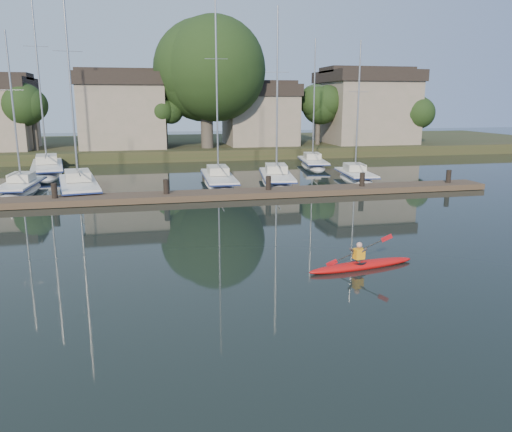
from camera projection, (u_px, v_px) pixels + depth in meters
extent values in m
plane|color=black|center=(283.00, 280.00, 15.86)|extent=(160.00, 160.00, 0.00)
ellipsoid|color=red|center=(362.00, 265.00, 16.96)|extent=(4.07, 1.17, 0.31)
cylinder|color=black|center=(358.00, 263.00, 16.89)|extent=(0.69, 0.69, 0.08)
imported|color=#2A2528|center=(359.00, 254.00, 16.81)|extent=(0.26, 0.35, 0.88)
cube|color=orange|center=(359.00, 254.00, 16.81)|extent=(0.38, 0.30, 0.36)
sphere|color=tan|center=(359.00, 245.00, 16.74)|extent=(0.20, 0.20, 0.20)
cube|color=#4E3D2D|center=(219.00, 195.00, 29.13)|extent=(34.00, 2.00, 0.35)
cylinder|color=black|center=(55.00, 199.00, 27.20)|extent=(0.32, 0.32, 1.80)
cylinder|color=black|center=(167.00, 195.00, 28.47)|extent=(0.32, 0.32, 1.80)
cylinder|color=black|center=(268.00, 191.00, 29.74)|extent=(0.32, 0.32, 1.80)
cylinder|color=black|center=(362.00, 187.00, 31.02)|extent=(0.32, 0.32, 1.80)
cylinder|color=black|center=(448.00, 184.00, 32.29)|extent=(0.32, 0.32, 1.80)
ellipsoid|color=silver|center=(22.00, 196.00, 31.47)|extent=(2.31, 6.93, 1.73)
cube|color=silver|center=(20.00, 183.00, 31.28)|extent=(2.14, 5.69, 0.13)
cube|color=navy|center=(20.00, 184.00, 31.30)|extent=(2.23, 5.83, 0.07)
cube|color=#BBB9AB|center=(22.00, 177.00, 31.60)|extent=(1.38, 1.98, 0.50)
cylinder|color=#9EA0A5|center=(13.00, 108.00, 30.44)|extent=(0.11, 0.11, 9.10)
cylinder|color=#9EA0A5|center=(14.00, 174.00, 30.13)|extent=(0.22, 2.59, 0.07)
cylinder|color=#9EA0A5|center=(11.00, 90.00, 30.20)|extent=(1.46, 0.11, 0.03)
ellipsoid|color=silver|center=(80.00, 197.00, 31.30)|extent=(3.66, 9.15, 1.99)
cube|color=silver|center=(79.00, 183.00, 31.08)|extent=(3.29, 7.55, 0.15)
cube|color=navy|center=(79.00, 184.00, 31.10)|extent=(3.40, 7.74, 0.08)
cube|color=#BBB9AB|center=(78.00, 175.00, 31.48)|extent=(1.86, 2.70, 0.58)
cylinder|color=#9EA0A5|center=(70.00, 77.00, 29.89)|extent=(0.13, 0.13, 12.57)
cylinder|color=#9EA0A5|center=(79.00, 172.00, 29.69)|extent=(0.65, 3.35, 0.08)
cylinder|color=#9EA0A5|center=(68.00, 51.00, 29.55)|extent=(1.66, 0.31, 0.03)
ellipsoid|color=silver|center=(219.00, 188.00, 34.30)|extent=(2.32, 8.62, 1.81)
cube|color=silver|center=(219.00, 176.00, 34.11)|extent=(2.17, 7.08, 0.13)
cube|color=navy|center=(219.00, 177.00, 34.12)|extent=(2.25, 7.25, 0.08)
cube|color=#BBB9AB|center=(218.00, 170.00, 34.52)|extent=(1.42, 2.44, 0.52)
cylinder|color=#9EA0A5|center=(217.00, 82.00, 32.95)|extent=(0.11, 0.11, 12.35)
cylinder|color=#9EA0A5|center=(221.00, 167.00, 32.71)|extent=(0.20, 3.25, 0.08)
cylinder|color=#9EA0A5|center=(216.00, 59.00, 32.61)|extent=(1.52, 0.09, 0.03)
ellipsoid|color=silver|center=(277.00, 187.00, 34.83)|extent=(3.40, 8.23, 1.90)
cube|color=silver|center=(277.00, 175.00, 34.63)|extent=(3.06, 6.80, 0.14)
cube|color=navy|center=(277.00, 176.00, 34.65)|extent=(3.17, 6.97, 0.08)
cube|color=#BBB9AB|center=(276.00, 168.00, 35.01)|extent=(1.75, 2.44, 0.55)
cylinder|color=#9EA0A5|center=(277.00, 92.00, 33.61)|extent=(0.12, 0.12, 10.99)
cylinder|color=#9EA0A5|center=(278.00, 165.00, 33.28)|extent=(0.58, 3.01, 0.08)
cylinder|color=#9EA0A5|center=(277.00, 72.00, 33.31)|extent=(1.58, 0.30, 0.03)
ellipsoid|color=silver|center=(355.00, 184.00, 36.22)|extent=(2.66, 6.53, 1.72)
cube|color=silver|center=(356.00, 172.00, 36.03)|extent=(2.43, 5.38, 0.13)
cube|color=navy|center=(356.00, 173.00, 36.05)|extent=(2.52, 5.52, 0.07)
cube|color=#BBB9AB|center=(355.00, 167.00, 36.33)|extent=(1.47, 1.92, 0.50)
cylinder|color=#9EA0A5|center=(358.00, 108.00, 35.18)|extent=(0.11, 0.11, 9.06)
cylinder|color=#9EA0A5|center=(360.00, 164.00, 34.95)|extent=(0.36, 2.40, 0.07)
cylinder|color=#9EA0A5|center=(359.00, 92.00, 34.94)|extent=(1.44, 0.20, 0.03)
ellipsoid|color=silver|center=(48.00, 177.00, 39.68)|extent=(3.87, 10.19, 2.10)
cube|color=silver|center=(47.00, 165.00, 39.45)|extent=(3.47, 8.40, 0.15)
cube|color=navy|center=(47.00, 166.00, 39.47)|extent=(3.59, 8.61, 0.09)
cube|color=#BBB9AB|center=(47.00, 159.00, 39.90)|extent=(1.97, 2.99, 0.61)
cylinder|color=#9EA0A5|center=(38.00, 70.00, 38.09)|extent=(0.13, 0.13, 14.36)
cylinder|color=#9EA0A5|center=(46.00, 155.00, 37.90)|extent=(0.69, 3.74, 0.09)
cylinder|color=#9EA0A5|center=(36.00, 46.00, 37.70)|extent=(1.75, 0.31, 0.03)
ellipsoid|color=silver|center=(313.00, 170.00, 43.57)|extent=(3.06, 7.52, 1.73)
cube|color=silver|center=(313.00, 160.00, 43.38)|extent=(2.76, 6.20, 0.13)
cube|color=navy|center=(313.00, 161.00, 43.40)|extent=(2.86, 6.36, 0.07)
cube|color=#BBB9AB|center=(312.00, 156.00, 43.73)|extent=(1.59, 2.22, 0.50)
cylinder|color=#9EA0A5|center=(314.00, 101.00, 42.45)|extent=(0.11, 0.11, 10.04)
cylinder|color=#9EA0A5|center=(315.00, 153.00, 42.15)|extent=(0.52, 2.75, 0.07)
cylinder|color=#9EA0A5|center=(314.00, 86.00, 42.18)|extent=(1.45, 0.26, 0.03)
cube|color=#2A351A|center=(181.00, 146.00, 57.59)|extent=(90.00, 24.00, 1.00)
cube|color=gray|center=(123.00, 117.00, 49.82)|extent=(8.00, 8.00, 6.00)
cube|color=black|center=(121.00, 79.00, 49.00)|extent=(8.40, 8.40, 1.20)
cube|color=gray|center=(260.00, 121.00, 52.90)|extent=(7.00, 7.00, 5.00)
cube|color=black|center=(260.00, 90.00, 52.20)|extent=(7.35, 7.35, 1.20)
cube|color=gray|center=(365.00, 113.00, 55.28)|extent=(9.00, 9.00, 6.50)
cube|color=black|center=(367.00, 77.00, 54.41)|extent=(9.45, 9.45, 1.20)
cylinder|color=#534A42|center=(207.00, 122.00, 48.78)|extent=(1.20, 1.20, 5.00)
sphere|color=black|center=(206.00, 69.00, 47.65)|extent=(8.50, 8.50, 8.50)
cylinder|color=#534A42|center=(35.00, 134.00, 46.55)|extent=(0.48, 0.48, 3.00)
sphere|color=black|center=(33.00, 107.00, 45.99)|extent=(3.40, 3.40, 3.40)
cylinder|color=#534A42|center=(166.00, 134.00, 48.65)|extent=(0.38, 0.38, 2.80)
sphere|color=black|center=(165.00, 111.00, 48.15)|extent=(2.72, 2.72, 2.72)
cylinder|color=#534A42|center=(318.00, 129.00, 52.95)|extent=(0.50, 0.50, 3.20)
sphere|color=black|center=(318.00, 104.00, 52.36)|extent=(3.57, 3.57, 3.57)
cylinder|color=#534A42|center=(410.00, 132.00, 53.72)|extent=(0.41, 0.41, 2.60)
sphere|color=black|center=(412.00, 111.00, 53.23)|extent=(2.89, 2.89, 2.89)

